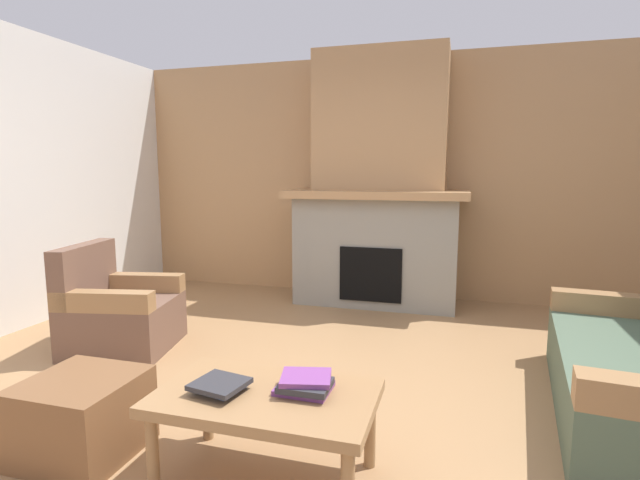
# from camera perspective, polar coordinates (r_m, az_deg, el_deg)

# --- Properties ---
(ground) EXTENTS (9.00, 9.00, 0.00)m
(ground) POSITION_cam_1_polar(r_m,az_deg,el_deg) (3.06, -2.16, -19.73)
(ground) COLOR #9E754C
(wall_back_wood_panel) EXTENTS (6.00, 0.12, 2.70)m
(wall_back_wood_panel) POSITION_cam_1_polar(r_m,az_deg,el_deg) (5.63, 7.52, 7.22)
(wall_back_wood_panel) COLOR tan
(wall_back_wood_panel) RESTS_ON ground
(fireplace) EXTENTS (1.90, 0.82, 2.70)m
(fireplace) POSITION_cam_1_polar(r_m,az_deg,el_deg) (5.27, 6.85, 5.15)
(fireplace) COLOR gray
(fireplace) RESTS_ON ground
(armchair) EXTENTS (0.90, 0.90, 0.85)m
(armchair) POSITION_cam_1_polar(r_m,az_deg,el_deg) (4.28, -22.71, -7.92)
(armchair) COLOR brown
(armchair) RESTS_ON ground
(coffee_table) EXTENTS (1.00, 0.60, 0.43)m
(coffee_table) POSITION_cam_1_polar(r_m,az_deg,el_deg) (2.34, -6.41, -18.63)
(coffee_table) COLOR #997047
(coffee_table) RESTS_ON ground
(ottoman) EXTENTS (0.52, 0.52, 0.40)m
(ottoman) POSITION_cam_1_polar(r_m,az_deg,el_deg) (2.86, -26.22, -18.18)
(ottoman) COLOR brown
(ottoman) RESTS_ON ground
(book_stack_near_edge) EXTENTS (0.26, 0.25, 0.05)m
(book_stack_near_edge) POSITION_cam_1_polar(r_m,az_deg,el_deg) (2.35, -11.78, -16.41)
(book_stack_near_edge) COLOR #335699
(book_stack_near_edge) RESTS_ON coffee_table
(book_stack_center) EXTENTS (0.27, 0.24, 0.08)m
(book_stack_center) POSITION_cam_1_polar(r_m,az_deg,el_deg) (2.29, -1.77, -16.61)
(book_stack_center) COLOR #7A3D84
(book_stack_center) RESTS_ON coffee_table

